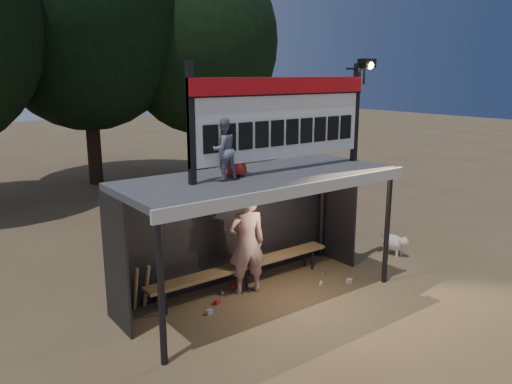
% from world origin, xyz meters
% --- Properties ---
extents(ground, '(80.00, 80.00, 0.00)m').
position_xyz_m(ground, '(0.00, 0.00, 0.00)').
color(ground, brown).
rests_on(ground, ground).
extents(player, '(0.81, 0.65, 1.95)m').
position_xyz_m(player, '(-0.05, 0.35, 0.98)').
color(player, silver).
rests_on(player, ground).
extents(child_a, '(0.51, 0.41, 1.02)m').
position_xyz_m(child_a, '(-0.79, -0.02, 2.83)').
color(child_a, gray).
rests_on(child_a, dugout_shelter).
extents(child_b, '(0.52, 0.36, 1.02)m').
position_xyz_m(child_b, '(-0.45, 0.10, 2.83)').
color(child_b, '#AE1F1A').
rests_on(child_b, dugout_shelter).
extents(dugout_shelter, '(5.10, 2.08, 2.32)m').
position_xyz_m(dugout_shelter, '(0.00, 0.24, 1.85)').
color(dugout_shelter, '#404042').
rests_on(dugout_shelter, ground).
extents(scoreboard_assembly, '(4.10, 0.27, 1.99)m').
position_xyz_m(scoreboard_assembly, '(0.56, -0.01, 3.32)').
color(scoreboard_assembly, black).
rests_on(scoreboard_assembly, dugout_shelter).
extents(bench, '(4.00, 0.35, 0.48)m').
position_xyz_m(bench, '(0.00, 0.55, 0.43)').
color(bench, olive).
rests_on(bench, ground).
extents(tree_mid, '(7.22, 7.22, 10.36)m').
position_xyz_m(tree_mid, '(1.00, 11.50, 6.17)').
color(tree_mid, black).
rests_on(tree_mid, ground).
extents(tree_right, '(6.08, 6.08, 8.72)m').
position_xyz_m(tree_right, '(5.00, 10.50, 5.19)').
color(tree_right, '#302115').
rests_on(tree_right, ground).
extents(dog, '(0.36, 0.81, 0.49)m').
position_xyz_m(dog, '(3.82, -0.02, 0.28)').
color(dog, beige).
rests_on(dog, ground).
extents(bats, '(0.47, 0.32, 0.84)m').
position_xyz_m(bats, '(-1.86, 0.82, 0.43)').
color(bats, olive).
rests_on(bats, ground).
extents(litter, '(3.02, 1.35, 0.08)m').
position_xyz_m(litter, '(0.28, 0.18, 0.04)').
color(litter, red).
rests_on(litter, ground).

